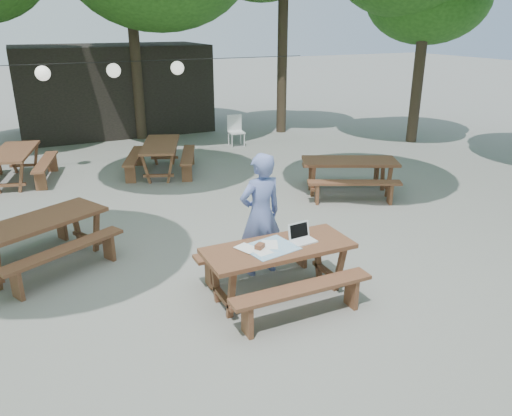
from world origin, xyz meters
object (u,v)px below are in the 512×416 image
at_px(main_picnic_table, 278,270).
at_px(woman, 261,215).
at_px(picnic_table_nw, 40,242).
at_px(plastic_chair, 236,137).

height_order(main_picnic_table, woman, woman).
relative_size(picnic_table_nw, plastic_chair, 2.68).
bearing_deg(plastic_chair, picnic_table_nw, -127.41).
xyz_separation_m(main_picnic_table, woman, (0.09, 0.73, 0.53)).
bearing_deg(plastic_chair, woman, -103.77).
xyz_separation_m(main_picnic_table, plastic_chair, (2.92, 8.30, -0.13)).
relative_size(main_picnic_table, plastic_chair, 2.22).
height_order(main_picnic_table, plastic_chair, plastic_chair).
xyz_separation_m(picnic_table_nw, plastic_chair, (5.77, 5.94, -0.13)).
xyz_separation_m(main_picnic_table, picnic_table_nw, (-2.85, 2.35, 0.00)).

